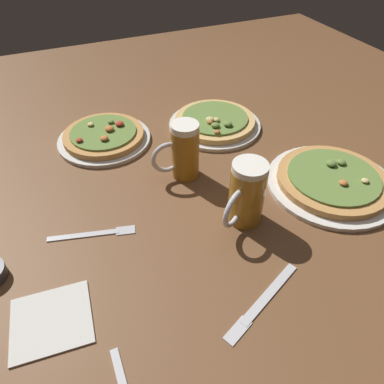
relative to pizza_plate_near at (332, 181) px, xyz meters
The scene contains 9 objects.
ground_plane 0.37m from the pizza_plate_near, 163.98° to the left, with size 2.40×2.40×0.03m, color brown.
pizza_plate_near is the anchor object (origin of this frame).
pizza_plate_far 0.67m from the pizza_plate_near, 138.17° to the left, with size 0.28×0.28×0.05m.
pizza_plate_side 0.42m from the pizza_plate_near, 111.42° to the left, with size 0.29×0.29×0.05m.
beer_mug_dark 0.28m from the pizza_plate_near, behind, with size 0.13×0.10×0.16m.
beer_mug_amber 0.40m from the pizza_plate_near, 149.82° to the left, with size 0.13×0.07×0.16m.
napkin_folded 0.74m from the pizza_plate_near, behind, with size 0.14×0.14×0.01m, color silver.
knife_right 0.42m from the pizza_plate_near, 147.18° to the right, with size 0.21×0.11×0.01m.
fork_spare 0.62m from the pizza_plate_near, behind, with size 0.20×0.07×0.01m.
Camera 1 is at (-0.27, -0.63, 0.63)m, focal length 34.13 mm.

